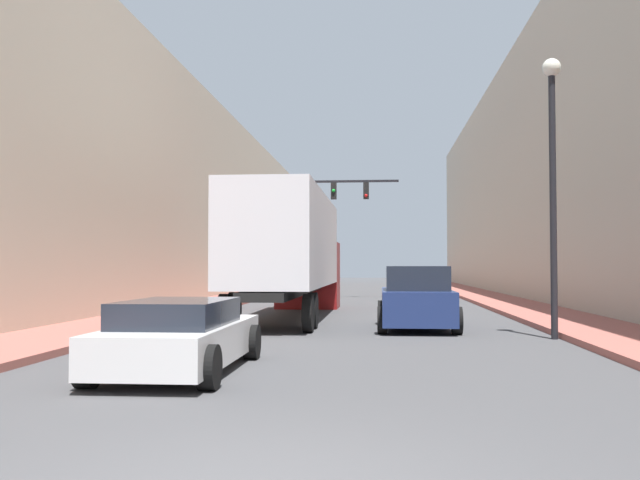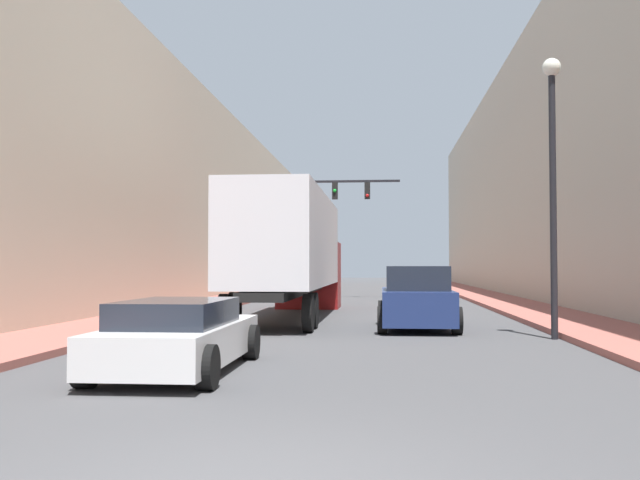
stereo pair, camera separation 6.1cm
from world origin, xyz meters
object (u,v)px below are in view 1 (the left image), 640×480
suv_car (416,299)px  sedan_car (181,336)px  semi_truck (291,250)px  traffic_signal_gantry (304,211)px  street_lamp (553,158)px

suv_car → sedan_car: bearing=-117.0°
semi_truck → traffic_signal_gantry: bearing=94.4°
semi_truck → sedan_car: 12.37m
semi_truck → street_lamp: bearing=-42.3°
suv_car → street_lamp: 5.30m
semi_truck → suv_car: semi_truck is taller
semi_truck → traffic_signal_gantry: 14.55m
suv_car → traffic_signal_gantry: (-5.06, 18.23, 3.90)m
suv_car → traffic_signal_gantry: bearing=105.5°
sedan_car → street_lamp: bearing=38.4°
sedan_car → traffic_signal_gantry: size_ratio=0.65×
traffic_signal_gantry → semi_truck: bearing=-85.6°
traffic_signal_gantry → street_lamp: size_ratio=1.05×
semi_truck → sedan_car: semi_truck is taller
semi_truck → traffic_signal_gantry: size_ratio=1.86×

